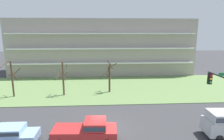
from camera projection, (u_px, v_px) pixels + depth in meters
ground at (105, 129)px, 18.08m from camera, size 160.00×160.00×0.00m
grass_lawn_strip at (103, 87)px, 31.78m from camera, size 80.00×16.00×0.08m
apartment_building at (102, 46)px, 43.81m from camera, size 39.67×11.90×12.05m
tree_far_left at (12, 78)px, 26.69m from camera, size 2.30×1.90×5.40m
tree_left at (63, 78)px, 27.31m from camera, size 1.91×1.66×5.05m
tree_center at (109, 76)px, 28.85m from camera, size 2.45×1.87×5.09m
sedan_blue_near_left at (10, 134)px, 15.49m from camera, size 4.41×1.82×1.57m
pickup_red_center_right at (88, 130)px, 15.82m from camera, size 5.49×2.26×1.95m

